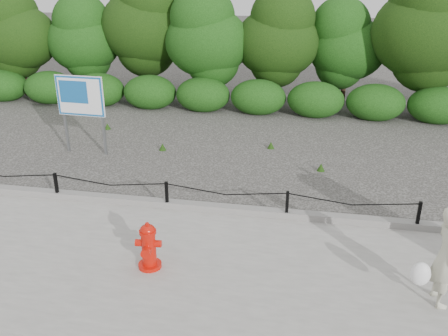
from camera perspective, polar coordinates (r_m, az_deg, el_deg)
name	(u,v)px	position (r m, az deg, el deg)	size (l,w,h in m)	color
ground	(168,211)	(10.15, -6.80, -5.17)	(90.00, 90.00, 0.00)	#2D2B28
sidewalk	(134,263)	(8.51, -10.76, -11.12)	(14.00, 4.00, 0.08)	gray
curb	(168,204)	(10.12, -6.75, -4.29)	(14.00, 0.22, 0.14)	slate
chain_barrier	(167,192)	(9.94, -6.92, -2.85)	(10.06, 0.06, 0.60)	black
treeline	(243,32)	(17.77, 2.27, 15.98)	(20.18, 3.97, 5.03)	black
fire_hydrant	(149,247)	(8.07, -9.07, -9.31)	(0.45, 0.46, 0.84)	red
pedestrian	(445,258)	(7.72, 25.03, -9.73)	(0.72, 0.62, 1.59)	#BBBAA0
advertising_sign	(80,100)	(13.29, -16.89, 7.89)	(1.35, 0.17, 2.17)	slate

